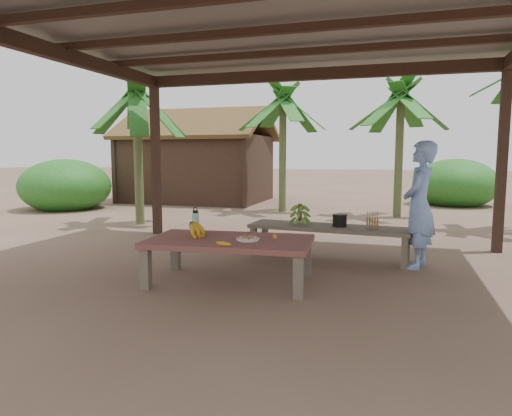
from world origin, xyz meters
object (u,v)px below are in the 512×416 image
(cooking_pot, at_px, (340,221))
(woman, at_px, (419,205))
(work_table, at_px, (230,244))
(plate, at_px, (248,239))
(water_flask, at_px, (196,222))
(bench, at_px, (328,230))
(ripe_banana_bunch, at_px, (191,228))

(cooking_pot, bearing_deg, woman, -12.05)
(work_table, relative_size, plate, 7.38)
(plate, relative_size, water_flask, 0.81)
(woman, bearing_deg, plate, -39.15)
(bench, bearing_deg, plate, -107.06)
(plate, xyz_separation_m, woman, (1.82, 1.38, 0.28))
(plate, xyz_separation_m, water_flask, (-0.75, 0.28, 0.11))
(bench, distance_m, water_flask, 1.95)
(ripe_banana_bunch, height_order, water_flask, water_flask)
(bench, bearing_deg, water_flask, -131.33)
(ripe_banana_bunch, bearing_deg, bench, 48.88)
(water_flask, relative_size, cooking_pot, 1.64)
(bench, bearing_deg, cooking_pot, 1.06)
(bench, height_order, plate, plate)
(woman, bearing_deg, water_flask, -53.06)
(ripe_banana_bunch, relative_size, cooking_pot, 1.59)
(bench, relative_size, water_flask, 7.15)
(water_flask, distance_m, woman, 2.80)
(work_table, distance_m, plate, 0.25)
(bench, xyz_separation_m, water_flask, (-1.40, -1.33, 0.24))
(ripe_banana_bunch, bearing_deg, cooking_pot, 45.64)
(plate, height_order, water_flask, water_flask)
(work_table, bearing_deg, woman, 28.41)
(bench, distance_m, cooking_pot, 0.21)
(bench, xyz_separation_m, plate, (-0.66, -1.61, 0.12))
(work_table, height_order, cooking_pot, cooking_pot)
(woman, bearing_deg, ripe_banana_bunch, -48.55)
(cooking_pot, bearing_deg, bench, 175.87)
(cooking_pot, relative_size, woman, 0.12)
(ripe_banana_bunch, bearing_deg, woman, 27.82)
(bench, xyz_separation_m, cooking_pot, (0.15, -0.01, 0.14))
(work_table, relative_size, woman, 1.17)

